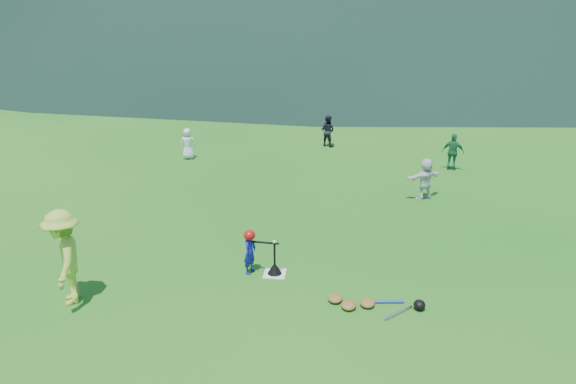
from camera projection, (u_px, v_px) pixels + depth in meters
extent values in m
plane|color=#165E15|center=(275.00, 274.00, 11.62)|extent=(120.00, 120.00, 0.00)
cube|color=silver|center=(275.00, 274.00, 11.62)|extent=(0.45, 0.45, 0.02)
sphere|color=white|center=(274.00, 242.00, 11.37)|extent=(0.08, 0.08, 0.08)
imported|color=navy|center=(250.00, 252.00, 11.52)|extent=(0.32, 0.40, 0.93)
imported|color=#A5C339|center=(65.00, 257.00, 10.31)|extent=(1.07, 1.36, 1.84)
imported|color=silver|center=(188.00, 144.00, 19.21)|extent=(0.59, 0.45, 1.07)
imported|color=black|center=(328.00, 131.00, 20.72)|extent=(0.70, 0.64, 1.16)
imported|color=#206A3D|center=(453.00, 152.00, 18.00)|extent=(0.76, 0.49, 1.20)
imported|color=silver|center=(425.00, 179.00, 15.55)|extent=(1.12, 0.86, 1.18)
cone|color=black|center=(275.00, 269.00, 11.58)|extent=(0.30, 0.30, 0.18)
cylinder|color=black|center=(275.00, 255.00, 11.46)|extent=(0.04, 0.04, 0.50)
ellipsoid|color=#B00B10|center=(249.00, 235.00, 11.39)|extent=(0.24, 0.26, 0.22)
cylinder|color=black|center=(264.00, 243.00, 11.42)|extent=(0.62, 0.14, 0.07)
ellipsoid|color=olive|center=(348.00, 305.00, 10.37)|extent=(0.28, 0.34, 0.13)
ellipsoid|color=olive|center=(367.00, 303.00, 10.45)|extent=(0.28, 0.34, 0.13)
ellipsoid|color=olive|center=(335.00, 298.00, 10.60)|extent=(0.28, 0.34, 0.13)
cylinder|color=silver|center=(398.00, 313.00, 10.20)|extent=(0.56, 0.54, 0.06)
cylinder|color=#263FA5|center=(386.00, 302.00, 10.55)|extent=(0.68, 0.14, 0.05)
ellipsoid|color=black|center=(419.00, 305.00, 10.32)|extent=(0.22, 0.24, 0.19)
cube|color=gray|center=(330.00, 66.00, 37.53)|extent=(70.00, 0.03, 1.20)
cube|color=yellow|center=(330.00, 56.00, 37.31)|extent=(70.00, 0.08, 0.08)
cylinder|color=gray|center=(330.00, 66.00, 37.53)|extent=(0.07, 0.07, 1.30)
cylinder|color=#382314|center=(60.00, 31.00, 45.83)|extent=(0.56, 0.56, 4.34)
cylinder|color=#382314|center=(101.00, 42.00, 42.74)|extent=(0.56, 0.56, 3.18)
cylinder|color=#382314|center=(168.00, 37.00, 43.54)|extent=(0.56, 0.56, 3.78)
cylinder|color=#382314|center=(233.00, 32.00, 44.34)|extent=(0.56, 0.56, 4.38)
cylinder|color=#382314|center=(289.00, 44.00, 41.24)|extent=(0.56, 0.56, 3.22)
cylinder|color=#382314|center=(355.00, 39.00, 42.05)|extent=(0.56, 0.56, 3.81)
cylinder|color=#382314|center=(418.00, 33.00, 42.85)|extent=(0.56, 0.56, 4.41)
cylinder|color=#382314|center=(491.00, 46.00, 39.75)|extent=(0.56, 0.56, 3.25)
cylinder|color=#382314|center=(555.00, 40.00, 40.55)|extent=(0.56, 0.56, 3.85)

